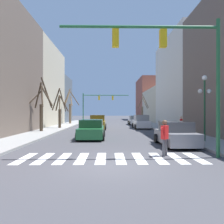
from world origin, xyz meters
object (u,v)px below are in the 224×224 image
at_px(traffic_signal_far, 97,101).
at_px(street_tree_right_far, 42,107).
at_px(car_driving_toward_lane, 175,134).
at_px(pedestrian_crossing_street, 165,135).
at_px(street_lamp_right_corner, 205,95).
at_px(car_parked_left_mid, 97,120).
at_px(street_tree_right_near, 70,107).
at_px(car_parked_left_far, 91,130).
at_px(pedestrian_waiting_at_curb, 181,123).
at_px(car_parked_right_far, 98,123).
at_px(street_tree_left_mid, 60,110).
at_px(traffic_signal_near, 172,56).
at_px(street_tree_left_near, 143,111).
at_px(car_at_intersection, 134,120).
at_px(car_driving_away_lane, 141,122).

relative_size(traffic_signal_far, street_tree_right_far, 1.57).
height_order(car_driving_toward_lane, pedestrian_crossing_street, pedestrian_crossing_street).
height_order(street_lamp_right_corner, car_parked_left_mid, street_lamp_right_corner).
height_order(pedestrian_crossing_street, street_tree_right_near, street_tree_right_near).
bearing_deg(pedestrian_crossing_street, street_lamp_right_corner, -3.88).
xyz_separation_m(car_parked_left_far, pedestrian_crossing_street, (4.19, -7.13, 0.32)).
bearing_deg(car_driving_toward_lane, pedestrian_waiting_at_curb, -21.60).
xyz_separation_m(car_parked_right_far, street_tree_right_far, (-5.79, -3.91, 1.91)).
distance_m(traffic_signal_far, car_driving_toward_lane, 30.09).
bearing_deg(street_tree_left_mid, car_driving_toward_lane, -53.36).
bearing_deg(car_parked_right_far, traffic_signal_far, -176.91).
relative_size(traffic_signal_near, street_tree_left_near, 1.37).
bearing_deg(street_tree_left_near, car_parked_left_far, -107.99).
xyz_separation_m(car_parked_left_mid, street_tree_left_near, (8.74, 2.04, 1.62)).
relative_size(car_parked_left_mid, street_tree_right_near, 0.71).
bearing_deg(street_tree_right_near, car_at_intersection, -6.29).
distance_m(street_lamp_right_corner, car_driving_toward_lane, 3.84).
distance_m(car_parked_left_far, car_driving_away_lane, 12.53).
relative_size(car_parked_right_far, pedestrian_waiting_at_curb, 2.67).
relative_size(car_at_intersection, street_tree_right_near, 0.74).
bearing_deg(street_tree_left_near, traffic_signal_near, -96.34).
distance_m(car_driving_toward_lane, car_parked_right_far, 14.58).
bearing_deg(pedestrian_crossing_street, street_tree_right_near, 56.55).
bearing_deg(car_parked_left_far, pedestrian_waiting_at_curb, 104.12).
relative_size(street_lamp_right_corner, car_driving_toward_lane, 1.08).
distance_m(street_lamp_right_corner, street_tree_left_mid, 18.61).
relative_size(street_lamp_right_corner, pedestrian_waiting_at_curb, 2.77).
bearing_deg(street_tree_right_near, car_parked_left_mid, 20.72).
height_order(car_driving_toward_lane, street_tree_right_near, street_tree_right_near).
height_order(car_at_intersection, car_parked_right_far, car_parked_right_far).
height_order(car_driving_toward_lane, street_tree_left_near, street_tree_left_near).
height_order(car_parked_right_far, pedestrian_waiting_at_curb, pedestrian_waiting_at_curb).
xyz_separation_m(traffic_signal_near, car_driving_away_lane, (1.28, 18.65, -4.03)).
bearing_deg(street_tree_left_mid, street_tree_right_near, 92.93).
xyz_separation_m(car_at_intersection, pedestrian_waiting_at_curb, (2.26, -17.64, 0.40)).
height_order(traffic_signal_near, street_tree_right_near, traffic_signal_near).
bearing_deg(car_parked_left_mid, car_driving_toward_lane, 13.57).
height_order(car_parked_left_far, pedestrian_crossing_street, pedestrian_crossing_street).
relative_size(car_parked_right_far, street_tree_left_near, 0.80).
xyz_separation_m(car_parked_right_far, pedestrian_crossing_street, (4.16, -16.68, 0.22)).
xyz_separation_m(traffic_signal_near, pedestrian_waiting_at_curb, (3.60, 9.53, -3.72)).
distance_m(car_parked_right_far, street_tree_left_near, 17.27).
xyz_separation_m(traffic_signal_far, pedestrian_crossing_street, (5.01, -32.41, -3.35)).
relative_size(street_tree_right_near, street_tree_right_far, 1.07).
bearing_deg(car_driving_toward_lane, car_at_intersection, -0.18).
distance_m(street_tree_left_near, street_tree_right_far, 23.60).
bearing_deg(pedestrian_waiting_at_curb, traffic_signal_far, 35.35).
xyz_separation_m(street_lamp_right_corner, car_parked_left_mid, (-8.87, 25.33, -2.63)).
bearing_deg(car_driving_toward_lane, car_parked_left_far, 56.00).
relative_size(traffic_signal_near, car_at_intersection, 1.66).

